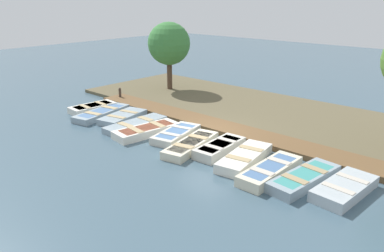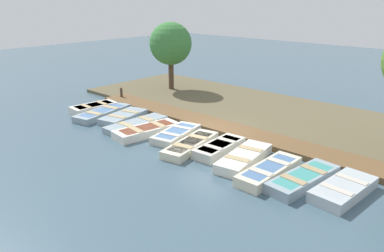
% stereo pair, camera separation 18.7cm
% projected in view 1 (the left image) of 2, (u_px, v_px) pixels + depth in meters
% --- Properties ---
extents(ground_plane, '(80.00, 80.00, 0.00)m').
position_uv_depth(ground_plane, '(208.00, 136.00, 18.05)').
color(ground_plane, '#425B6B').
extents(shore_bank, '(8.00, 24.00, 0.19)m').
position_uv_depth(shore_bank, '(263.00, 111.00, 21.55)').
color(shore_bank, brown).
rests_on(shore_bank, ground_plane).
extents(dock_walkway, '(1.56, 17.84, 0.25)m').
position_uv_depth(dock_walkway, '(222.00, 127.00, 18.80)').
color(dock_walkway, brown).
rests_on(dock_walkway, ground_plane).
extents(rowboat_0, '(2.74, 1.33, 0.40)m').
position_uv_depth(rowboat_0, '(93.00, 108.00, 21.91)').
color(rowboat_0, silver).
rests_on(rowboat_0, ground_plane).
extents(rowboat_1, '(3.66, 1.81, 0.36)m').
position_uv_depth(rowboat_1, '(102.00, 113.00, 20.94)').
color(rowboat_1, '#8C9EA8').
rests_on(rowboat_1, ground_plane).
extents(rowboat_2, '(3.01, 1.80, 0.35)m').
position_uv_depth(rowboat_2, '(123.00, 117.00, 20.30)').
color(rowboat_2, '#8C9EA8').
rests_on(rowboat_2, ground_plane).
extents(rowboat_3, '(3.47, 1.09, 0.33)m').
position_uv_depth(rowboat_3, '(136.00, 124.00, 19.15)').
color(rowboat_3, '#8C9EA8').
rests_on(rowboat_3, ground_plane).
extents(rowboat_4, '(3.42, 1.65, 0.40)m').
position_uv_depth(rowboat_4, '(147.00, 131.00, 18.14)').
color(rowboat_4, silver).
rests_on(rowboat_4, ground_plane).
extents(rowboat_5, '(2.99, 1.74, 0.38)m').
position_uv_depth(rowboat_5, '(176.00, 134.00, 17.71)').
color(rowboat_5, beige).
rests_on(rowboat_5, ground_plane).
extents(rowboat_6, '(3.48, 1.63, 0.37)m').
position_uv_depth(rowboat_6, '(191.00, 145.00, 16.42)').
color(rowboat_6, beige).
rests_on(rowboat_6, ground_plane).
extents(rowboat_7, '(2.75, 1.17, 0.44)m').
position_uv_depth(rowboat_7, '(220.00, 148.00, 16.01)').
color(rowboat_7, beige).
rests_on(rowboat_7, ground_plane).
extents(rowboat_8, '(3.30, 1.57, 0.42)m').
position_uv_depth(rowboat_8, '(245.00, 158.00, 15.04)').
color(rowboat_8, silver).
rests_on(rowboat_8, ground_plane).
extents(rowboat_9, '(3.19, 1.01, 0.43)m').
position_uv_depth(rowboat_9, '(270.00, 171.00, 13.90)').
color(rowboat_9, beige).
rests_on(rowboat_9, ground_plane).
extents(rowboat_10, '(3.35, 1.43, 0.40)m').
position_uv_depth(rowboat_10, '(304.00, 178.00, 13.34)').
color(rowboat_10, '#8C9EA8').
rests_on(rowboat_10, ground_plane).
extents(rowboat_11, '(2.86, 1.41, 0.42)m').
position_uv_depth(rowboat_11, '(345.00, 188.00, 12.63)').
color(rowboat_11, '#B2BCC1').
rests_on(rowboat_11, ground_plane).
extents(mooring_post_near, '(0.17, 0.17, 0.85)m').
position_uv_depth(mooring_post_near, '(120.00, 94.00, 24.04)').
color(mooring_post_near, '#47382D').
rests_on(mooring_post_near, ground_plane).
extents(park_tree_far_left, '(2.90, 2.90, 4.79)m').
position_uv_depth(park_tree_far_left, '(169.00, 44.00, 25.50)').
color(park_tree_far_left, '#4C3828').
rests_on(park_tree_far_left, ground_plane).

